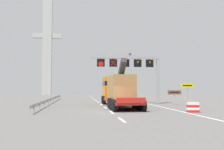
{
  "coord_description": "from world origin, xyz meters",
  "views": [
    {
      "loc": [
        -3.13,
        -22.69,
        2.17
      ],
      "look_at": [
        0.85,
        7.4,
        3.77
      ],
      "focal_mm": 39.73,
      "sensor_mm": 36.0,
      "label": 1
    }
  ],
  "objects_px": {
    "crash_barrier_striped": "(193,107)",
    "tourist_info_sign_brown": "(174,94)",
    "exit_sign_yellow": "(187,89)",
    "bridge_pylon_distant": "(47,46)",
    "overhead_lane_gantry": "(134,65)",
    "heavy_haul_truck_red": "(117,89)"
  },
  "relations": [
    {
      "from": "overhead_lane_gantry",
      "to": "heavy_haul_truck_red",
      "type": "height_order",
      "value": "overhead_lane_gantry"
    },
    {
      "from": "overhead_lane_gantry",
      "to": "bridge_pylon_distant",
      "type": "xyz_separation_m",
      "value": [
        -17.68,
        46.98,
        10.2
      ]
    },
    {
      "from": "heavy_haul_truck_red",
      "to": "crash_barrier_striped",
      "type": "relative_size",
      "value": 13.41
    },
    {
      "from": "overhead_lane_gantry",
      "to": "heavy_haul_truck_red",
      "type": "xyz_separation_m",
      "value": [
        -2.91,
        -3.57,
        -3.34
      ]
    },
    {
      "from": "heavy_haul_truck_red",
      "to": "tourist_info_sign_brown",
      "type": "distance_m",
      "value": 7.32
    },
    {
      "from": "exit_sign_yellow",
      "to": "tourist_info_sign_brown",
      "type": "distance_m",
      "value": 3.21
    },
    {
      "from": "overhead_lane_gantry",
      "to": "heavy_haul_truck_red",
      "type": "relative_size",
      "value": 0.7
    },
    {
      "from": "exit_sign_yellow",
      "to": "bridge_pylon_distant",
      "type": "relative_size",
      "value": 0.09
    },
    {
      "from": "bridge_pylon_distant",
      "to": "overhead_lane_gantry",
      "type": "bearing_deg",
      "value": -69.37
    },
    {
      "from": "overhead_lane_gantry",
      "to": "bridge_pylon_distant",
      "type": "height_order",
      "value": "bridge_pylon_distant"
    },
    {
      "from": "heavy_haul_truck_red",
      "to": "overhead_lane_gantry",
      "type": "bearing_deg",
      "value": 50.86
    },
    {
      "from": "overhead_lane_gantry",
      "to": "exit_sign_yellow",
      "type": "relative_size",
      "value": 3.67
    },
    {
      "from": "heavy_haul_truck_red",
      "to": "crash_barrier_striped",
      "type": "bearing_deg",
      "value": -58.15
    },
    {
      "from": "crash_barrier_striped",
      "to": "exit_sign_yellow",
      "type": "bearing_deg",
      "value": 69.72
    },
    {
      "from": "exit_sign_yellow",
      "to": "bridge_pylon_distant",
      "type": "height_order",
      "value": "bridge_pylon_distant"
    },
    {
      "from": "overhead_lane_gantry",
      "to": "crash_barrier_striped",
      "type": "bearing_deg",
      "value": -78.4
    },
    {
      "from": "tourist_info_sign_brown",
      "to": "crash_barrier_striped",
      "type": "relative_size",
      "value": 1.78
    },
    {
      "from": "exit_sign_yellow",
      "to": "bridge_pylon_distant",
      "type": "distance_m",
      "value": 59.54
    },
    {
      "from": "crash_barrier_striped",
      "to": "tourist_info_sign_brown",
      "type": "bearing_deg",
      "value": 78.25
    },
    {
      "from": "tourist_info_sign_brown",
      "to": "overhead_lane_gantry",
      "type": "bearing_deg",
      "value": 142.29
    },
    {
      "from": "heavy_haul_truck_red",
      "to": "bridge_pylon_distant",
      "type": "distance_m",
      "value": 54.38
    },
    {
      "from": "tourist_info_sign_brown",
      "to": "crash_barrier_striped",
      "type": "bearing_deg",
      "value": -101.75
    }
  ]
}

